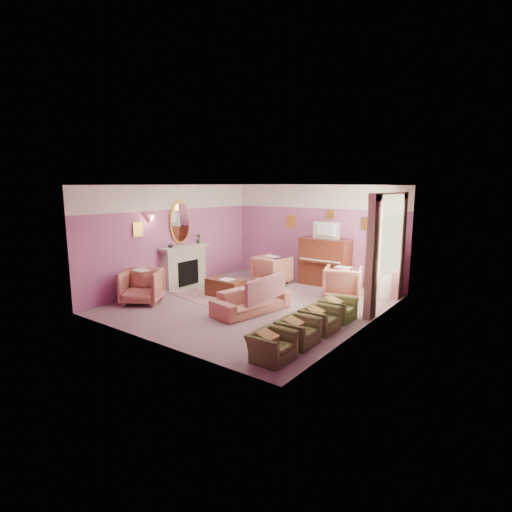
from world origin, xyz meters
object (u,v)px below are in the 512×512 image
Objects in this scene: television at (325,229)px; side_table at (386,283)px; olive_chair_d at (338,305)px; floral_armchair_right at (343,281)px; olive_chair_a at (272,342)px; floral_armchair_left at (272,268)px; floral_armchair_front at (142,285)px; coffee_table at (226,288)px; sofa at (251,296)px; piano at (325,262)px; olive_chair_c at (320,315)px; olive_chair_b at (298,327)px.

television is 1.14× the size of side_table.
olive_chair_d is at bearing -57.02° from television.
side_table is (0.78, 0.89, -0.10)m from floral_armchair_right.
floral_armchair_right reaches higher than olive_chair_a.
floral_armchair_front is (-1.42, -3.45, 0.00)m from floral_armchair_left.
floral_armchair_front is (-2.68, -4.19, -1.15)m from television.
coffee_table is 1.44m from sofa.
olive_chair_c is at bearing -64.27° from piano.
coffee_table is 2.06m from floral_armchair_front.
olive_chair_c and olive_chair_d have the same top height.
coffee_table is at bearing -119.35° from television.
sofa is (1.30, -0.62, 0.14)m from coffee_table.
television is at bearing 176.84° from side_table.
floral_armchair_front is 4.63m from olive_chair_d.
floral_armchair_right reaches higher than olive_chair_b.
olive_chair_a is at bearing -90.00° from olive_chair_b.
side_table is at bearing 37.12° from coffee_table.
olive_chair_a is 1.00× the size of olive_chair_c.
olive_chair_b is at bearing 90.00° from olive_chair_a.
olive_chair_d is (0.00, 2.46, 0.00)m from olive_chair_a.
olive_chair_d is 1.02× the size of side_table.
olive_chair_b is (3.07, -1.58, 0.08)m from coffee_table.
side_table is at bearing 85.57° from olive_chair_d.
sofa is 2.02× the size of floral_armchair_right.
coffee_table is 1.10× the size of floral_armchair_left.
coffee_table is 2.94m from floral_armchair_right.
sofa is (-0.15, -3.24, -0.28)m from piano.
olive_chair_d is (1.63, -2.51, -1.29)m from television.
floral_armchair_left is at bearing -147.75° from piano.
olive_chair_b is at bearing -49.74° from floral_armchair_left.
floral_armchair_left is (-1.26, -0.79, -0.20)m from piano.
side_table is at bearing -4.73° from piano.
floral_armchair_right is (1.18, 2.20, 0.08)m from sofa.
television reaches higher than sofa.
sofa is at bearing 151.59° from olive_chair_b.
floral_armchair_left is (-1.11, 2.44, 0.08)m from sofa.
sofa is 3.66m from side_table.
coffee_table is at bearing 141.96° from olive_chair_a.
olive_chair_b and olive_chair_c have the same top height.
olive_chair_d is at bearing -57.53° from piano.
olive_chair_c is at bearing 90.00° from olive_chair_a.
coffee_table is at bearing 52.76° from floral_armchair_front.
coffee_table is 1.10× the size of floral_armchair_right.
sofa is at bearing -65.61° from floral_armchair_left.
floral_armchair_right is at bearing -131.34° from side_table.
sofa is 2.62× the size of side_table.
floral_armchair_front is (-3.71, -3.20, 0.00)m from floral_armchair_right.
piano is 1.75× the size of television.
olive_chair_b is at bearing -27.26° from coffee_table.
side_table is (0.19, 4.87, 0.04)m from olive_chair_a.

